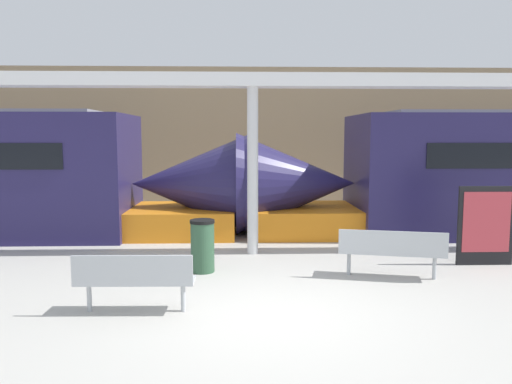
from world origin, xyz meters
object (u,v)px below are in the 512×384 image
bench_far (392,249)px  poster_board (486,225)px  trash_bin (203,246)px  support_column_near (253,172)px  bench_near (134,277)px

bench_far → poster_board: 2.32m
poster_board → trash_bin: bearing=-176.7°
bench_far → support_column_near: 3.40m
trash_bin → support_column_near: size_ratio=0.28×
bench_far → trash_bin: size_ratio=1.94×
poster_board → support_column_near: size_ratio=0.44×
bench_near → support_column_near: support_column_near is taller
bench_far → support_column_near: size_ratio=0.54×
poster_board → bench_near: bearing=-158.4°
trash_bin → poster_board: bearing=3.3°
support_column_near → trash_bin: bearing=-124.1°
trash_bin → support_column_near: bearing=55.9°
bench_far → trash_bin: 3.47m
bench_near → support_column_near: 4.27m
bench_near → support_column_near: size_ratio=0.48×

